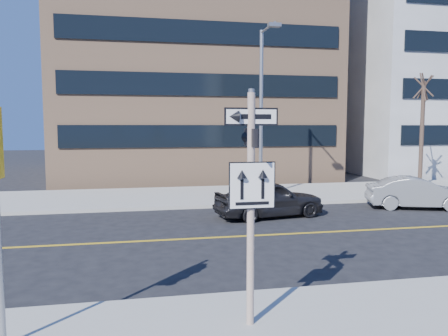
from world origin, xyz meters
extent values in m
plane|color=black|center=(0.00, 0.00, 0.00)|extent=(120.00, 120.00, 0.00)
cylinder|color=white|center=(0.00, -2.50, 2.15)|extent=(0.13, 0.13, 4.00)
cylinder|color=gray|center=(0.00, -2.50, 4.18)|extent=(0.10, 0.10, 0.06)
cube|color=black|center=(0.00, -2.50, 3.75)|extent=(0.92, 0.03, 0.30)
cube|color=black|center=(0.00, -2.50, 3.40)|extent=(0.03, 0.92, 0.30)
cube|color=white|center=(0.00, -2.58, 2.60)|extent=(0.80, 0.03, 0.80)
imported|color=black|center=(3.16, 6.80, 0.74)|extent=(2.50, 4.58, 1.48)
imported|color=gray|center=(10.01, 7.25, 0.69)|extent=(2.68, 4.41, 1.37)
cylinder|color=gray|center=(4.00, 11.00, 4.15)|extent=(0.18, 0.18, 8.00)
cylinder|color=gray|center=(4.00, 10.00, 8.05)|extent=(0.10, 2.20, 0.10)
cube|color=gray|center=(4.00, 9.00, 7.95)|extent=(0.55, 0.30, 0.16)
cylinder|color=#392A22|center=(13.00, 11.30, 3.05)|extent=(0.22, 0.22, 5.80)
cube|color=tan|center=(2.00, 25.00, 9.00)|extent=(18.00, 18.00, 18.00)
cube|color=#A2A4A7|center=(24.00, 24.00, 7.50)|extent=(20.00, 16.00, 15.00)
camera|label=1|loc=(-1.85, -9.61, 3.59)|focal=35.00mm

